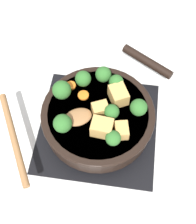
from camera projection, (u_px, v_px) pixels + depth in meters
The scene contains 18 objects.
ground_plane at pixel (98, 127), 0.84m from camera, with size 2.40×2.40×0.00m, color silver.
front_burner_grate at pixel (98, 125), 0.83m from camera, with size 0.31×0.31×0.03m.
skillet_pan at pixel (99, 116), 0.79m from camera, with size 0.33×0.38×0.06m.
wooden_spoon at pixel (41, 129), 0.73m from camera, with size 0.25×0.23×0.02m.
tofu_cube_center_large at pixel (118, 95), 0.77m from camera, with size 0.05×0.04×0.04m, color tan.
tofu_cube_near_handle at pixel (122, 130), 0.72m from camera, with size 0.04×0.03×0.03m, color tan.
tofu_cube_east_chunk at pixel (102, 128), 0.72m from camera, with size 0.05×0.04×0.04m, color tan.
tofu_cube_west_chunk at pixel (100, 110), 0.75m from camera, with size 0.04×0.03×0.03m, color tan.
broccoli_floret_near_spoon at pixel (104, 74), 0.79m from camera, with size 0.04×0.04×0.05m.
broccoli_floret_center_top at pixel (83, 79), 0.78m from camera, with size 0.04×0.04×0.05m.
broccoli_floret_east_rim at pixel (139, 108), 0.74m from camera, with size 0.04×0.04×0.05m.
broccoli_floret_west_rim at pixel (116, 82), 0.78m from camera, with size 0.04×0.04×0.04m.
broccoli_floret_north_edge at pixel (62, 90), 0.76m from camera, with size 0.05×0.05×0.05m.
broccoli_floret_south_cluster at pixel (63, 124), 0.72m from camera, with size 0.04×0.04×0.05m.
broccoli_floret_mid_floret at pixel (112, 112), 0.74m from camera, with size 0.04×0.04×0.04m.
broccoli_floret_small_inner at pixel (113, 138), 0.70m from camera, with size 0.04×0.04×0.04m.
carrot_slice_orange_thin at pixel (71, 86), 0.80m from camera, with size 0.03×0.03×0.01m, color orange.
carrot_slice_near_center at pixel (83, 95), 0.79m from camera, with size 0.03×0.03×0.01m, color orange.
Camera 1 is at (0.05, -0.38, 0.75)m, focal length 50.00 mm.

